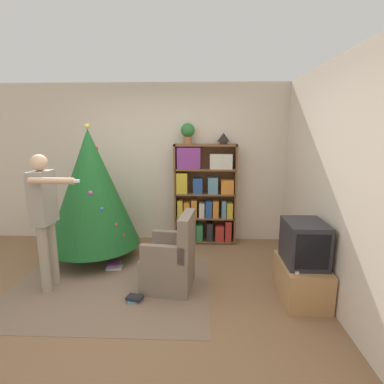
{
  "coord_description": "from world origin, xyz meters",
  "views": [
    {
      "loc": [
        0.7,
        -3.01,
        1.86
      ],
      "look_at": [
        0.55,
        0.88,
        1.05
      ],
      "focal_mm": 28.0,
      "sensor_mm": 36.0,
      "label": 1
    }
  ],
  "objects_px": {
    "television": "(304,243)",
    "christmas_tree": "(91,189)",
    "armchair": "(172,262)",
    "potted_plant": "(188,132)",
    "standing_person": "(45,212)",
    "bookshelf": "(204,195)",
    "table_lamp": "(223,138)"
  },
  "relations": [
    {
      "from": "bookshelf",
      "to": "armchair",
      "type": "bearing_deg",
      "value": -104.16
    },
    {
      "from": "standing_person",
      "to": "table_lamp",
      "type": "xyz_separation_m",
      "value": [
        2.11,
        1.59,
        0.79
      ]
    },
    {
      "from": "christmas_tree",
      "to": "potted_plant",
      "type": "xyz_separation_m",
      "value": [
        1.33,
        0.72,
        0.78
      ]
    },
    {
      "from": "armchair",
      "to": "table_lamp",
      "type": "bearing_deg",
      "value": 162.66
    },
    {
      "from": "armchair",
      "to": "potted_plant",
      "type": "xyz_separation_m",
      "value": [
        0.12,
        1.51,
        1.5
      ]
    },
    {
      "from": "television",
      "to": "standing_person",
      "type": "distance_m",
      "value": 2.92
    },
    {
      "from": "television",
      "to": "bookshelf",
      "type": "bearing_deg",
      "value": 122.89
    },
    {
      "from": "bookshelf",
      "to": "potted_plant",
      "type": "height_order",
      "value": "potted_plant"
    },
    {
      "from": "armchair",
      "to": "potted_plant",
      "type": "distance_m",
      "value": 2.13
    },
    {
      "from": "television",
      "to": "christmas_tree",
      "type": "bearing_deg",
      "value": 159.98
    },
    {
      "from": "bookshelf",
      "to": "armchair",
      "type": "xyz_separation_m",
      "value": [
        -0.38,
        -1.51,
        -0.48
      ]
    },
    {
      "from": "television",
      "to": "christmas_tree",
      "type": "distance_m",
      "value": 2.88
    },
    {
      "from": "standing_person",
      "to": "television",
      "type": "bearing_deg",
      "value": 89.95
    },
    {
      "from": "potted_plant",
      "to": "armchair",
      "type": "bearing_deg",
      "value": -94.47
    },
    {
      "from": "standing_person",
      "to": "potted_plant",
      "type": "bearing_deg",
      "value": 137.75
    },
    {
      "from": "christmas_tree",
      "to": "standing_person",
      "type": "xyz_separation_m",
      "value": [
        -0.22,
        -0.87,
        -0.1
      ]
    },
    {
      "from": "television",
      "to": "christmas_tree",
      "type": "xyz_separation_m",
      "value": [
        -2.68,
        0.98,
        0.39
      ]
    },
    {
      "from": "television",
      "to": "standing_person",
      "type": "bearing_deg",
      "value": 177.91
    },
    {
      "from": "armchair",
      "to": "table_lamp",
      "type": "relative_size",
      "value": 4.6
    },
    {
      "from": "bookshelf",
      "to": "christmas_tree",
      "type": "bearing_deg",
      "value": -155.92
    },
    {
      "from": "christmas_tree",
      "to": "television",
      "type": "bearing_deg",
      "value": -20.02
    },
    {
      "from": "bookshelf",
      "to": "potted_plant",
      "type": "bearing_deg",
      "value": 178.83
    },
    {
      "from": "standing_person",
      "to": "potted_plant",
      "type": "distance_m",
      "value": 2.39
    },
    {
      "from": "television",
      "to": "potted_plant",
      "type": "relative_size",
      "value": 1.59
    },
    {
      "from": "christmas_tree",
      "to": "table_lamp",
      "type": "distance_m",
      "value": 2.14
    },
    {
      "from": "armchair",
      "to": "table_lamp",
      "type": "height_order",
      "value": "table_lamp"
    },
    {
      "from": "standing_person",
      "to": "christmas_tree",
      "type": "bearing_deg",
      "value": 167.85
    },
    {
      "from": "armchair",
      "to": "bookshelf",
      "type": "bearing_deg",
      "value": 172.76
    },
    {
      "from": "armchair",
      "to": "potted_plant",
      "type": "height_order",
      "value": "potted_plant"
    },
    {
      "from": "armchair",
      "to": "christmas_tree",
      "type": "bearing_deg",
      "value": -116.4
    },
    {
      "from": "standing_person",
      "to": "table_lamp",
      "type": "height_order",
      "value": "table_lamp"
    },
    {
      "from": "standing_person",
      "to": "table_lamp",
      "type": "relative_size",
      "value": 7.99
    }
  ]
}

